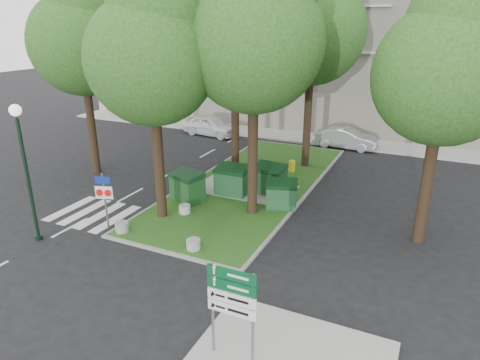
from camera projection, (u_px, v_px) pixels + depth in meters
The scene contains 25 objects.
ground at pixel (158, 250), 16.43m from camera, with size 120.00×120.00×0.00m, color black.
median_island at pixel (252, 183), 22.99m from camera, with size 6.00×16.00×0.12m, color #184513.
median_kerb at pixel (252, 184), 23.00m from camera, with size 6.30×16.30×0.10m, color gray.
building_sidewalk at pixel (302, 137), 32.10m from camera, with size 42.00×3.00×0.12m, color #999993.
zebra_crossing at pixel (108, 217), 19.19m from camera, with size 5.00×3.00×0.01m, color silver.
apartment_building at pixel (334, 24), 35.69m from camera, with size 41.00×12.00×16.00m, color tan.
tree_median_near_left at pixel (153, 47), 16.60m from camera, with size 5.20×5.20×10.53m.
tree_median_near_right at pixel (257, 29), 16.67m from camera, with size 5.60×5.60×11.46m.
tree_median_mid at pixel (237, 47), 22.03m from camera, with size 4.80×4.80×9.99m.
tree_median_far at pixel (315, 20), 22.84m from camera, with size 5.80×5.80×11.93m.
tree_street_left at pixel (82, 33), 22.23m from camera, with size 5.40×5.40×11.00m.
tree_street_right at pixel (450, 61), 14.67m from camera, with size 5.00×5.00×10.06m.
dumpster_a at pixel (187, 186), 20.48m from camera, with size 1.86×1.58×1.47m.
dumpster_b at pixel (232, 180), 21.23m from camera, with size 1.64×1.17×1.49m.
dumpster_c at pixel (269, 179), 21.41m from camera, with size 1.71×1.29×1.48m.
dumpster_d at pixel (282, 194), 19.72m from camera, with size 1.66×1.39×1.32m.
bollard_left at pixel (122, 227), 17.57m from camera, with size 0.55×0.55×0.39m, color gray.
bollard_right at pixel (193, 244), 16.22m from camera, with size 0.54×0.54×0.39m, color #989893.
bollard_mid at pixel (185, 209), 19.26m from camera, with size 0.52×0.52×0.37m, color #AAABA5.
litter_bin at pixel (292, 166), 24.55m from camera, with size 0.37×0.37×0.65m, color yellow.
street_lamp at pixel (24, 158), 16.04m from camera, with size 0.44×0.44×5.46m.
traffic_sign_pole at pixel (104, 193), 17.61m from camera, with size 0.72×0.27×2.48m.
directional_sign at pixel (232, 300), 10.46m from camera, with size 1.31×0.09×2.62m.
car_white at pixel (210, 125), 32.64m from camera, with size 1.80×4.47×1.52m, color white.
car_silver at pixel (346, 138), 29.34m from camera, with size 1.49×4.26×1.40m, color #94989B.
Camera 1 is at (8.99, -11.74, 8.28)m, focal length 32.00 mm.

